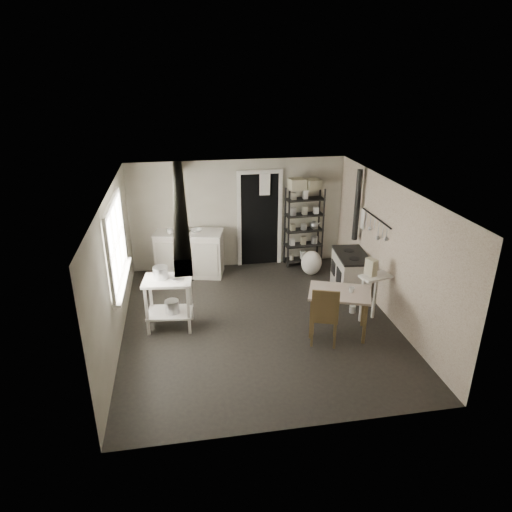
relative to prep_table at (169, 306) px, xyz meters
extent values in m
plane|color=black|center=(1.47, -0.11, -0.40)|extent=(5.00, 5.00, 0.00)
plane|color=beige|center=(1.47, -0.11, 1.90)|extent=(5.00, 5.00, 0.00)
cube|color=#AAA391|center=(1.47, 2.39, 0.75)|extent=(4.50, 0.02, 2.30)
cube|color=#AAA391|center=(1.47, -2.61, 0.75)|extent=(4.50, 0.02, 2.30)
cube|color=#AAA391|center=(-0.78, -0.11, 0.75)|extent=(0.02, 5.00, 2.30)
cube|color=#AAA391|center=(3.72, -0.11, 0.75)|extent=(0.02, 5.00, 2.30)
cylinder|color=silver|center=(-0.10, 0.08, 0.54)|extent=(0.28, 0.28, 0.26)
cylinder|color=silver|center=(0.18, -0.04, 0.45)|extent=(0.19, 0.19, 0.10)
cylinder|color=silver|center=(0.04, -0.04, -0.02)|extent=(0.24, 0.24, 0.25)
imported|color=silver|center=(0.56, 2.05, 0.56)|extent=(0.40, 0.40, 0.07)
imported|color=silver|center=(0.04, 2.03, 0.57)|extent=(0.14, 0.14, 0.10)
imported|color=silver|center=(2.61, 2.21, 0.97)|extent=(0.11, 0.11, 0.19)
cube|color=#BFB999|center=(2.66, 2.15, 1.61)|extent=(0.35, 0.32, 0.22)
cube|color=#BFB999|center=(2.98, 2.15, 1.59)|extent=(0.37, 0.35, 0.19)
cube|color=#BFB999|center=(3.34, -0.25, 0.61)|extent=(0.17, 0.22, 0.29)
imported|color=silver|center=(2.86, -0.66, 0.40)|extent=(0.11, 0.11, 0.09)
ellipsoid|color=silver|center=(2.89, 1.63, -0.16)|extent=(0.50, 0.46, 0.52)
cylinder|color=silver|center=(3.16, -0.05, -0.33)|extent=(0.14, 0.14, 0.14)
camera|label=1|loc=(0.29, -6.73, 3.62)|focal=32.00mm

